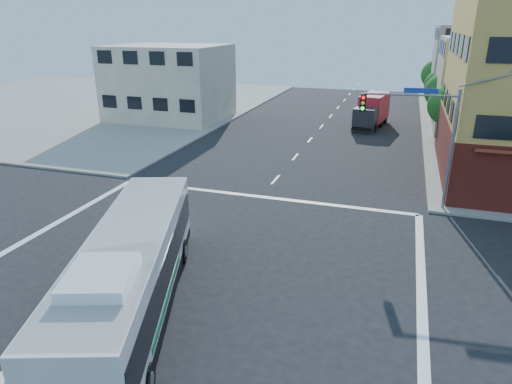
% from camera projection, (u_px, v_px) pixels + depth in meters
% --- Properties ---
extents(ground, '(120.00, 120.00, 0.00)m').
position_uv_depth(ground, '(197.00, 270.00, 20.33)').
color(ground, black).
rests_on(ground, ground).
extents(sidewalk_nw, '(50.00, 50.00, 0.15)m').
position_uv_depth(sidewalk_nw, '(70.00, 103.00, 61.55)').
color(sidewalk_nw, gray).
rests_on(sidewalk_nw, ground).
extents(building_east_near, '(12.06, 10.06, 9.00)m').
position_uv_depth(building_east_near, '(503.00, 86.00, 44.15)').
color(building_east_near, '#BFB392').
rests_on(building_east_near, ground).
extents(building_east_far, '(12.06, 10.06, 10.00)m').
position_uv_depth(building_east_far, '(484.00, 68.00, 56.45)').
color(building_east_far, '#959591').
rests_on(building_east_far, ground).
extents(building_west, '(12.06, 10.06, 8.00)m').
position_uv_depth(building_west, '(169.00, 83.00, 50.53)').
color(building_west, beige).
rests_on(building_west, ground).
extents(signal_mast_ne, '(7.91, 1.13, 8.07)m').
position_uv_depth(signal_mast_ne, '(422.00, 125.00, 25.44)').
color(signal_mast_ne, slate).
rests_on(signal_mast_ne, ground).
extents(street_tree_a, '(3.60, 3.60, 5.53)m').
position_uv_depth(street_tree_a, '(450.00, 103.00, 40.54)').
color(street_tree_a, '#352313').
rests_on(street_tree_a, ground).
extents(street_tree_b, '(3.80, 3.80, 5.79)m').
position_uv_depth(street_tree_b, '(445.00, 89.00, 47.61)').
color(street_tree_b, '#352313').
rests_on(street_tree_b, ground).
extents(street_tree_c, '(3.40, 3.40, 5.29)m').
position_uv_depth(street_tree_c, '(440.00, 83.00, 54.84)').
color(street_tree_c, '#352313').
rests_on(street_tree_c, ground).
extents(street_tree_d, '(4.00, 4.00, 6.03)m').
position_uv_depth(street_tree_d, '(437.00, 73.00, 61.82)').
color(street_tree_d, '#352313').
rests_on(street_tree_d, ground).
extents(transit_bus, '(6.64, 12.76, 3.72)m').
position_uv_depth(transit_bus, '(132.00, 273.00, 16.58)').
color(transit_bus, black).
rests_on(transit_bus, ground).
extents(box_truck, '(3.25, 7.55, 3.29)m').
position_uv_depth(box_truck, '(372.00, 112.00, 47.35)').
color(box_truck, '#232328').
rests_on(box_truck, ground).
extents(parked_car, '(1.97, 4.22, 1.40)m').
position_uv_depth(parked_car, '(452.00, 152.00, 36.05)').
color(parked_car, gold).
rests_on(parked_car, ground).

